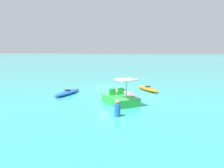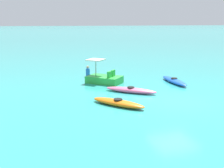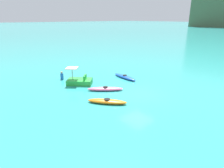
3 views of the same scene
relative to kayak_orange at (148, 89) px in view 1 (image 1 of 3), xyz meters
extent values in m
plane|color=teal|center=(0.26, 3.25, -0.16)|extent=(600.00, 600.00, 0.00)
ellipsoid|color=orange|center=(0.00, 0.00, 0.00)|extent=(2.83, 2.54, 0.32)
cylinder|color=black|center=(0.00, 0.00, 0.18)|extent=(0.65, 0.65, 0.05)
ellipsoid|color=pink|center=(-2.26, 1.61, 0.00)|extent=(2.59, 2.97, 0.32)
cylinder|color=black|center=(-2.26, 1.61, 0.18)|extent=(0.62, 0.62, 0.05)
ellipsoid|color=blue|center=(-3.84, 5.59, 0.00)|extent=(3.30, 0.83, 0.32)
cylinder|color=black|center=(-3.84, 5.59, 0.18)|extent=(0.47, 0.47, 0.05)
cube|color=green|center=(-5.38, 0.78, 0.09)|extent=(2.74, 2.77, 0.50)
cube|color=green|center=(-4.78, 0.97, 0.56)|extent=(0.43, 0.42, 0.44)
cube|color=green|center=(-5.22, 1.38, 0.56)|extent=(0.43, 0.42, 0.44)
cylinder|color=#B2B2B7|center=(-5.86, 0.27, 0.89)|extent=(0.08, 0.08, 1.10)
cube|color=silver|center=(-5.86, 0.27, 1.48)|extent=(1.55, 1.55, 0.08)
cylinder|color=blue|center=(-7.97, 0.13, 0.16)|extent=(0.41, 0.41, 0.65)
sphere|color=tan|center=(-7.97, 0.13, 0.61)|extent=(0.22, 0.22, 0.22)
camera|label=1|loc=(-18.24, -3.26, 3.15)|focal=34.64mm
camera|label=2|loc=(12.58, -4.28, 4.14)|focal=42.33mm
camera|label=3|loc=(10.64, -8.46, 6.16)|focal=30.61mm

